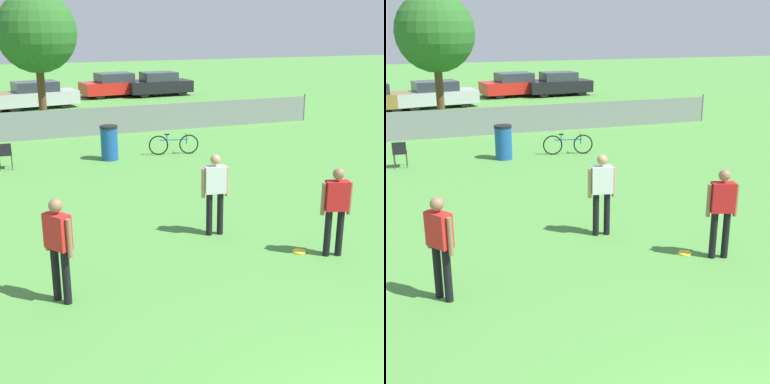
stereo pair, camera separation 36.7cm
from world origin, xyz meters
The scene contains 12 objects.
fence_backline centered at (0.00, 18.00, 0.55)m, with size 19.97×0.07×1.21m.
tree_near_pole centered at (-1.38, 19.95, 3.88)m, with size 3.18×3.18×5.49m.
player_defender_red centered at (-2.81, 5.02, 1.01)m, with size 0.42×0.50×1.72m.
player_receiver_white centered at (0.58, 6.75, 1.01)m, with size 0.58×0.28×1.72m.
player_thrower_red centered at (2.25, 4.95, 1.01)m, with size 0.57×0.33×1.72m.
frisbee_disc centered at (1.75, 5.30, 0.01)m, with size 0.26×0.26×0.03m.
folding_chair_sideline centered at (-3.22, 13.84, 0.50)m, with size 0.43×0.44×0.82m.
bicycle_sideline centered at (2.19, 13.86, 0.34)m, with size 1.67×0.50×0.71m.
trash_bin centered at (0.00, 13.91, 0.56)m, with size 0.57×0.57×1.12m.
parked_car_silver centered at (-1.06, 26.18, 0.67)m, with size 4.40×2.31×1.38m.
parked_car_red centered at (3.85, 29.29, 0.69)m, with size 4.15×2.31×1.41m.
parked_car_dark centered at (6.50, 28.78, 0.69)m, with size 4.03×1.90×1.42m.
Camera 2 is at (-3.31, -2.95, 4.24)m, focal length 50.00 mm.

